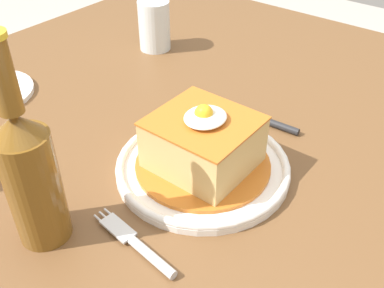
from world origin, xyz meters
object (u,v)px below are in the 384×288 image
at_px(fork, 140,247).
at_px(beer_bottle_amber, 30,172).
at_px(knife, 265,120).
at_px(drinking_glass, 154,29).
at_px(main_plate, 203,166).

height_order(fork, beer_bottle_amber, beer_bottle_amber).
bearing_deg(beer_bottle_amber, fork, -65.30).
bearing_deg(beer_bottle_amber, knife, -13.42).
bearing_deg(knife, beer_bottle_amber, 166.58).
relative_size(knife, drinking_glass, 1.58).
distance_m(main_plate, beer_bottle_amber, 0.25).
xyz_separation_m(fork, knife, (0.33, 0.02, 0.00)).
bearing_deg(fork, beer_bottle_amber, 114.70).
distance_m(knife, drinking_glass, 0.36).
xyz_separation_m(beer_bottle_amber, drinking_glass, (0.49, 0.25, -0.05)).
bearing_deg(fork, knife, 3.86).
height_order(knife, beer_bottle_amber, beer_bottle_amber).
distance_m(fork, beer_bottle_amber, 0.16).
bearing_deg(beer_bottle_amber, drinking_glass, 27.47).
bearing_deg(knife, drinking_glass, 72.64).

